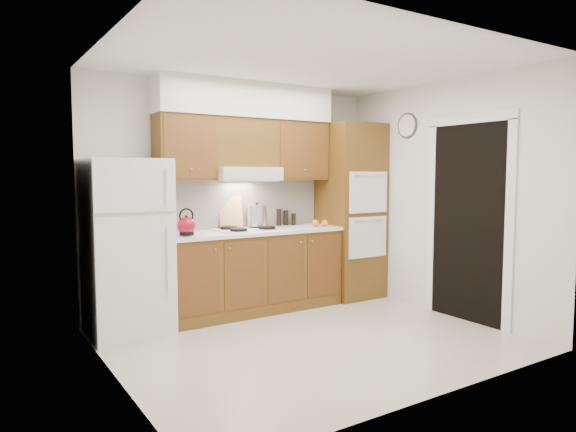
{
  "coord_description": "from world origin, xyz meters",
  "views": [
    {
      "loc": [
        -2.76,
        -3.89,
        1.58
      ],
      "look_at": [
        0.03,
        0.45,
        1.15
      ],
      "focal_mm": 32.0,
      "sensor_mm": 36.0,
      "label": 1
    }
  ],
  "objects_px": {
    "kettle": "(187,226)",
    "stock_pot": "(257,216)",
    "fridge": "(127,247)",
    "oven_cabinet": "(350,211)"
  },
  "relations": [
    {
      "from": "fridge",
      "to": "oven_cabinet",
      "type": "height_order",
      "value": "oven_cabinet"
    },
    {
      "from": "fridge",
      "to": "stock_pot",
      "type": "height_order",
      "value": "fridge"
    },
    {
      "from": "oven_cabinet",
      "to": "kettle",
      "type": "distance_m",
      "value": 2.26
    },
    {
      "from": "kettle",
      "to": "stock_pot",
      "type": "height_order",
      "value": "stock_pot"
    },
    {
      "from": "fridge",
      "to": "kettle",
      "type": "xyz_separation_m",
      "value": [
        0.59,
        -0.08,
        0.18
      ]
    },
    {
      "from": "oven_cabinet",
      "to": "stock_pot",
      "type": "xyz_separation_m",
      "value": [
        -1.29,
        0.15,
        -0.01
      ]
    },
    {
      "from": "fridge",
      "to": "stock_pot",
      "type": "relative_size",
      "value": 7.29
    },
    {
      "from": "oven_cabinet",
      "to": "fridge",
      "type": "bearing_deg",
      "value": -179.3
    },
    {
      "from": "fridge",
      "to": "kettle",
      "type": "height_order",
      "value": "fridge"
    },
    {
      "from": "stock_pot",
      "to": "oven_cabinet",
      "type": "bearing_deg",
      "value": -6.48
    }
  ]
}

